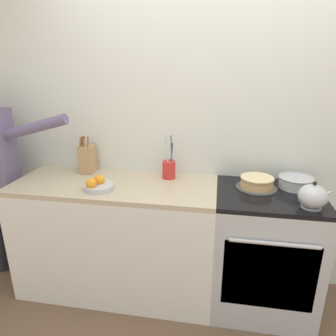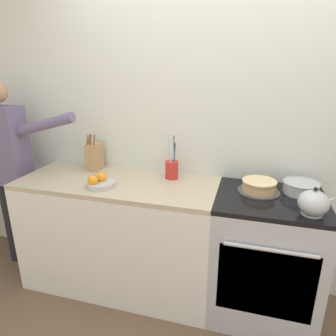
# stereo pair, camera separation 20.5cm
# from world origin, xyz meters

# --- Properties ---
(ground_plane) EXTENTS (16.00, 16.00, 0.00)m
(ground_plane) POSITION_xyz_m (0.00, 0.00, 0.00)
(ground_plane) COLOR brown
(wall_back) EXTENTS (8.00, 0.04, 2.60)m
(wall_back) POSITION_xyz_m (0.00, 0.62, 1.30)
(wall_back) COLOR silver
(wall_back) RESTS_ON ground_plane
(counter_cabinet) EXTENTS (1.49, 0.60, 0.90)m
(counter_cabinet) POSITION_xyz_m (-0.72, 0.30, 0.45)
(counter_cabinet) COLOR white
(counter_cabinet) RESTS_ON ground_plane
(stove_range) EXTENTS (0.70, 0.63, 0.90)m
(stove_range) POSITION_xyz_m (0.37, 0.30, 0.45)
(stove_range) COLOR #B7BABF
(stove_range) RESTS_ON ground_plane
(layer_cake) EXTENTS (0.28, 0.28, 0.08)m
(layer_cake) POSITION_xyz_m (0.29, 0.38, 0.94)
(layer_cake) COLOR #4C4C51
(layer_cake) RESTS_ON stove_range
(tea_kettle) EXTENTS (0.21, 0.17, 0.17)m
(tea_kettle) POSITION_xyz_m (0.59, 0.12, 0.97)
(tea_kettle) COLOR #B7BABF
(tea_kettle) RESTS_ON stove_range
(mixing_bowl) EXTENTS (0.24, 0.24, 0.08)m
(mixing_bowl) POSITION_xyz_m (0.56, 0.43, 0.94)
(mixing_bowl) COLOR #B7BABF
(mixing_bowl) RESTS_ON stove_range
(knife_block) EXTENTS (0.10, 0.14, 0.31)m
(knife_block) POSITION_xyz_m (-1.01, 0.50, 1.01)
(knife_block) COLOR tan
(knife_block) RESTS_ON counter_cabinet
(utensil_crock) EXTENTS (0.10, 0.10, 0.34)m
(utensil_crock) POSITION_xyz_m (-0.34, 0.47, 0.98)
(utensil_crock) COLOR red
(utensil_crock) RESTS_ON counter_cabinet
(fruit_bowl) EXTENTS (0.21, 0.21, 0.09)m
(fruit_bowl) POSITION_xyz_m (-0.79, 0.17, 0.93)
(fruit_bowl) COLOR #B7BABF
(fruit_bowl) RESTS_ON counter_cabinet
(person_baker) EXTENTS (0.92, 0.20, 1.62)m
(person_baker) POSITION_xyz_m (-1.72, 0.33, 0.97)
(person_baker) COLOR black
(person_baker) RESTS_ON ground_plane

